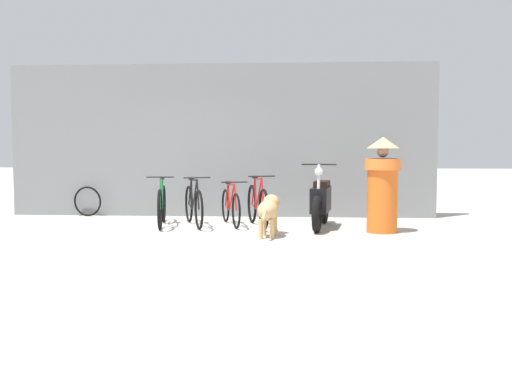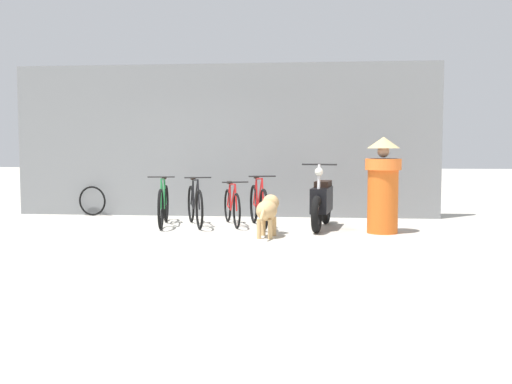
{
  "view_description": "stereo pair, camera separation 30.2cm",
  "coord_description": "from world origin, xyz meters",
  "px_view_note": "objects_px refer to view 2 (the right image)",
  "views": [
    {
      "loc": [
        1.57,
        -9.0,
        1.39
      ],
      "look_at": [
        0.87,
        0.8,
        0.65
      ],
      "focal_mm": 42.0,
      "sensor_mm": 36.0,
      "label": 1
    },
    {
      "loc": [
        1.87,
        -8.97,
        1.39
      ],
      "look_at": [
        0.87,
        0.8,
        0.65
      ],
      "focal_mm": 42.0,
      "sensor_mm": 36.0,
      "label": 2
    }
  ],
  "objects_px": {
    "stray_dog": "(268,210)",
    "person_in_robes": "(383,184)",
    "bicycle_2": "(232,206)",
    "bicycle_3": "(259,205)",
    "bicycle_0": "(163,205)",
    "bicycle_1": "(195,205)",
    "spare_tire_left": "(92,201)",
    "motorcycle": "(322,203)"
  },
  "relations": [
    {
      "from": "bicycle_1",
      "to": "motorcycle",
      "type": "xyz_separation_m",
      "value": [
        2.23,
        -0.13,
        0.08
      ]
    },
    {
      "from": "bicycle_2",
      "to": "bicycle_1",
      "type": "bearing_deg",
      "value": -95.95
    },
    {
      "from": "motorcycle",
      "to": "person_in_robes",
      "type": "distance_m",
      "value": 1.13
    },
    {
      "from": "person_in_robes",
      "to": "stray_dog",
      "type": "bearing_deg",
      "value": 12.86
    },
    {
      "from": "bicycle_0",
      "to": "person_in_robes",
      "type": "height_order",
      "value": "person_in_robes"
    },
    {
      "from": "bicycle_2",
      "to": "spare_tire_left",
      "type": "relative_size",
      "value": 2.49
    },
    {
      "from": "spare_tire_left",
      "to": "bicycle_1",
      "type": "bearing_deg",
      "value": -28.51
    },
    {
      "from": "bicycle_1",
      "to": "spare_tire_left",
      "type": "relative_size",
      "value": 2.69
    },
    {
      "from": "person_in_robes",
      "to": "spare_tire_left",
      "type": "distance_m",
      "value": 5.91
    },
    {
      "from": "bicycle_1",
      "to": "spare_tire_left",
      "type": "xyz_separation_m",
      "value": [
        -2.38,
        1.29,
        -0.06
      ]
    },
    {
      "from": "bicycle_3",
      "to": "bicycle_0",
      "type": "bearing_deg",
      "value": -104.91
    },
    {
      "from": "bicycle_1",
      "to": "motorcycle",
      "type": "distance_m",
      "value": 2.23
    },
    {
      "from": "motorcycle",
      "to": "bicycle_1",
      "type": "bearing_deg",
      "value": -85.25
    },
    {
      "from": "bicycle_3",
      "to": "motorcycle",
      "type": "height_order",
      "value": "motorcycle"
    },
    {
      "from": "bicycle_3",
      "to": "spare_tire_left",
      "type": "distance_m",
      "value": 3.75
    },
    {
      "from": "bicycle_0",
      "to": "spare_tire_left",
      "type": "distance_m",
      "value": 2.25
    },
    {
      "from": "bicycle_2",
      "to": "bicycle_3",
      "type": "height_order",
      "value": "bicycle_3"
    },
    {
      "from": "bicycle_0",
      "to": "motorcycle",
      "type": "relative_size",
      "value": 0.95
    },
    {
      "from": "motorcycle",
      "to": "spare_tire_left",
      "type": "bearing_deg",
      "value": -99.12
    },
    {
      "from": "bicycle_0",
      "to": "bicycle_1",
      "type": "height_order",
      "value": "bicycle_0"
    },
    {
      "from": "bicycle_1",
      "to": "bicycle_3",
      "type": "distance_m",
      "value": 1.13
    },
    {
      "from": "stray_dog",
      "to": "spare_tire_left",
      "type": "relative_size",
      "value": 1.73
    },
    {
      "from": "bicycle_2",
      "to": "person_in_robes",
      "type": "height_order",
      "value": "person_in_robes"
    },
    {
      "from": "motorcycle",
      "to": "stray_dog",
      "type": "height_order",
      "value": "motorcycle"
    },
    {
      "from": "bicycle_1",
      "to": "bicycle_3",
      "type": "xyz_separation_m",
      "value": [
        1.13,
        -0.02,
        0.01
      ]
    },
    {
      "from": "bicycle_1",
      "to": "bicycle_2",
      "type": "relative_size",
      "value": 1.08
    },
    {
      "from": "bicycle_3",
      "to": "stray_dog",
      "type": "distance_m",
      "value": 1.17
    },
    {
      "from": "bicycle_2",
      "to": "motorcycle",
      "type": "distance_m",
      "value": 1.61
    },
    {
      "from": "stray_dog",
      "to": "person_in_robes",
      "type": "height_order",
      "value": "person_in_robes"
    },
    {
      "from": "person_in_robes",
      "to": "spare_tire_left",
      "type": "xyz_separation_m",
      "value": [
        -5.58,
        1.88,
        -0.49
      ]
    },
    {
      "from": "bicycle_2",
      "to": "motorcycle",
      "type": "height_order",
      "value": "motorcycle"
    },
    {
      "from": "stray_dog",
      "to": "person_in_robes",
      "type": "xyz_separation_m",
      "value": [
        1.82,
        0.57,
        0.38
      ]
    },
    {
      "from": "motorcycle",
      "to": "spare_tire_left",
      "type": "distance_m",
      "value": 4.82
    },
    {
      "from": "bicycle_2",
      "to": "person_in_robes",
      "type": "distance_m",
      "value": 2.7
    },
    {
      "from": "bicycle_1",
      "to": "spare_tire_left",
      "type": "height_order",
      "value": "bicycle_1"
    },
    {
      "from": "bicycle_0",
      "to": "spare_tire_left",
      "type": "height_order",
      "value": "bicycle_0"
    },
    {
      "from": "bicycle_0",
      "to": "motorcycle",
      "type": "xyz_separation_m",
      "value": [
        2.79,
        -0.1,
        0.08
      ]
    },
    {
      "from": "bicycle_2",
      "to": "bicycle_3",
      "type": "bearing_deg",
      "value": 55.07
    },
    {
      "from": "bicycle_2",
      "to": "person_in_robes",
      "type": "xyz_separation_m",
      "value": [
        2.56,
        -0.72,
        0.46
      ]
    },
    {
      "from": "bicycle_2",
      "to": "spare_tire_left",
      "type": "distance_m",
      "value": 3.24
    },
    {
      "from": "bicycle_2",
      "to": "spare_tire_left",
      "type": "xyz_separation_m",
      "value": [
        -3.02,
        1.16,
        -0.03
      ]
    },
    {
      "from": "motorcycle",
      "to": "bicycle_0",
      "type": "bearing_deg",
      "value": -84.03
    }
  ]
}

